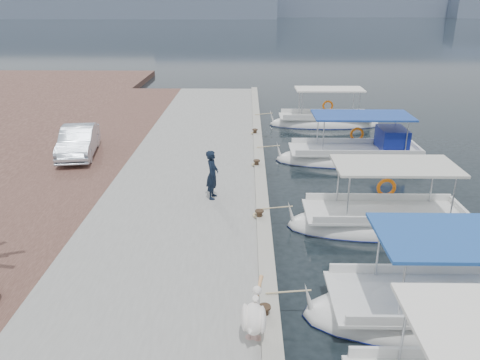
# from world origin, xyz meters

# --- Properties ---
(ground) EXTENTS (400.00, 400.00, 0.00)m
(ground) POSITION_xyz_m (0.00, 0.00, 0.00)
(ground) COLOR black
(ground) RESTS_ON ground
(concrete_quay) EXTENTS (6.00, 40.00, 0.50)m
(concrete_quay) POSITION_xyz_m (-3.00, 5.00, 0.25)
(concrete_quay) COLOR gray
(concrete_quay) RESTS_ON ground
(quay_curb) EXTENTS (0.44, 40.00, 0.12)m
(quay_curb) POSITION_xyz_m (-0.22, 5.00, 0.56)
(quay_curb) COLOR #9A9789
(quay_curb) RESTS_ON concrete_quay
(cobblestone_strip) EXTENTS (4.00, 40.00, 0.50)m
(cobblestone_strip) POSITION_xyz_m (-8.00, 5.00, 0.25)
(cobblestone_strip) COLOR #4C2E28
(cobblestone_strip) RESTS_ON ground
(fishing_caique_b) EXTENTS (7.06, 2.58, 2.83)m
(fishing_caique_b) POSITION_xyz_m (4.12, -2.76, 0.12)
(fishing_caique_b) COLOR silver
(fishing_caique_b) RESTS_ON ground
(fishing_caique_c) EXTENTS (6.46, 2.30, 2.83)m
(fishing_caique_c) POSITION_xyz_m (3.82, 2.00, 0.12)
(fishing_caique_c) COLOR silver
(fishing_caique_c) RESTS_ON ground
(fishing_caique_d) EXTENTS (7.41, 2.41, 2.83)m
(fishing_caique_d) POSITION_xyz_m (4.40, 8.87, 0.19)
(fishing_caique_d) COLOR silver
(fishing_caique_d) RESTS_ON ground
(fishing_caique_e) EXTENTS (6.63, 2.01, 2.83)m
(fishing_caique_e) POSITION_xyz_m (3.90, 15.50, 0.13)
(fishing_caique_e) COLOR silver
(fishing_caique_e) RESTS_ON ground
(mooring_bollards) EXTENTS (0.28, 20.28, 0.33)m
(mooring_bollards) POSITION_xyz_m (-0.35, 1.50, 0.69)
(mooring_bollards) COLOR black
(mooring_bollards) RESTS_ON concrete_quay
(pelican) EXTENTS (0.59, 1.37, 1.05)m
(pelican) POSITION_xyz_m (-0.59, -4.15, 1.04)
(pelican) COLOR tan
(pelican) RESTS_ON concrete_quay
(fisherman) EXTENTS (0.50, 0.69, 1.77)m
(fisherman) POSITION_xyz_m (-1.97, 3.25, 1.38)
(fisherman) COLOR black
(fisherman) RESTS_ON concrete_quay
(parked_car) EXTENTS (2.05, 4.19, 1.32)m
(parked_car) POSITION_xyz_m (-8.36, 8.00, 1.16)
(parked_car) COLOR silver
(parked_car) RESTS_ON cobblestone_strip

